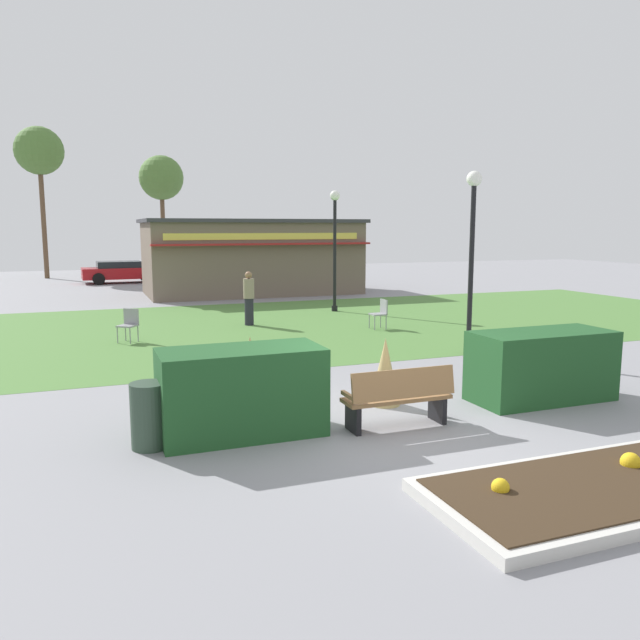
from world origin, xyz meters
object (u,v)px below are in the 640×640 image
Objects in this scene: lamppost_mid at (472,241)px; person_strolling at (249,298)px; park_bench at (399,397)px; parked_car_west_slot at (121,271)px; lamppost_far at (335,236)px; tree_left_bg at (161,179)px; cafe_chair_east at (381,311)px; trash_bin at (150,415)px; parked_car_center_slot at (214,269)px; tree_right_bg at (39,152)px; parked_car_east_slot at (299,267)px; cafe_chair_west at (129,322)px; food_kiosk at (252,256)px.

lamppost_mid reaches higher than person_strolling.
park_bench is 0.40× the size of parked_car_west_slot.
lamppost_far is 0.57× the size of tree_left_bg.
parked_car_west_slot reaches higher than cafe_chair_east.
lamppost_far reaches higher than trash_bin.
tree_right_bg is at bearing 152.32° from parked_car_center_slot.
cafe_chair_east is 0.53× the size of person_strolling.
lamppost_far is at bearing -84.68° from parked_car_center_slot.
lamppost_far is at bearing -104.13° from parked_car_east_slot.
tree_left_bg is at bearing 60.53° from parked_car_west_slot.
tree_left_bg is at bearing 3.78° from tree_right_bg.
cafe_chair_west is at bearing -92.70° from parked_car_west_slot.
parked_car_center_slot is (-0.22, 7.90, -1.07)m from food_kiosk.
cafe_chair_east is at bearing -82.21° from tree_left_bg.
parked_car_west_slot is at bearing 108.18° from cafe_chair_east.
park_bench is 13.62m from lamppost_far.
food_kiosk is 11.03× the size of cafe_chair_east.
tree_left_bg is (-3.70, 28.84, 3.39)m from lamppost_mid.
food_kiosk reaches higher than person_strolling.
cafe_chair_east is at bearing 135.66° from person_strolling.
tree_left_bg reaches higher than cafe_chair_west.
lamppost_far is 4.89× the size of cafe_chair_east.
lamppost_far is at bearing 71.96° from park_bench.
cafe_chair_west is 1.00× the size of cafe_chair_east.
food_kiosk is at bearing 94.89° from cafe_chair_east.
lamppost_mid is 23.69m from parked_car_center_slot.
cafe_chair_west is 19.92m from parked_car_center_slot.
parked_car_center_slot is at bearing 76.93° from trash_bin.
parked_car_east_slot is (3.72, 23.55, -2.09)m from lamppost_mid.
tree_right_bg is (-7.03, -0.46, 1.30)m from tree_left_bg.
park_bench is at bearing -114.72° from cafe_chair_east.
cafe_chair_west is 25.21m from tree_left_bg.
food_kiosk reaches higher than cafe_chair_east.
food_kiosk is at bearing -118.79° from person_strolling.
parked_car_east_slot is (10.41, -0.00, 0.00)m from parked_car_west_slot.
trash_bin is 1.04× the size of cafe_chair_west.
parked_car_east_slot is at bearing 67.08° from trash_bin.
park_bench is 0.39× the size of lamppost_mid.
lamppost_mid is at bearing -74.13° from parked_car_west_slot.
tree_left_bg is (-2.39, 13.20, 4.41)m from food_kiosk.
food_kiosk is 9.62m from parked_car_west_slot.
food_kiosk is at bearing -55.71° from parked_car_west_slot.
tree_right_bg is (-2.82, 32.34, 6.96)m from trash_bin.
parked_car_east_slot is 10.64m from tree_left_bg.
lamppost_far is at bearing 90.73° from lamppost_mid.
cafe_chair_east is 4.13m from person_strolling.
trash_bin is 27.53m from parked_car_west_slot.
lamppost_mid is at bearing -98.98° from parked_car_east_slot.
tree_left_bg reaches higher than parked_car_center_slot.
parked_car_west_slot is 8.19m from tree_left_bg.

